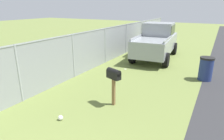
% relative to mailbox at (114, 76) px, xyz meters
% --- Properties ---
extents(mailbox, '(0.35, 0.52, 1.22)m').
position_rel_mailbox_xyz_m(mailbox, '(0.00, 0.00, 0.00)').
color(mailbox, brown).
rests_on(mailbox, ground).
extents(pickup_truck, '(4.93, 2.41, 2.09)m').
position_rel_mailbox_xyz_m(pickup_truck, '(6.66, 0.65, 0.13)').
color(pickup_truck, '#93999E').
rests_on(pickup_truck, ground).
extents(trash_bin, '(0.58, 0.58, 1.01)m').
position_rel_mailbox_xyz_m(trash_bin, '(3.89, -2.38, -0.46)').
color(trash_bin, navy).
rests_on(trash_bin, ground).
extents(fence_section, '(19.12, 0.07, 1.94)m').
position_rel_mailbox_xyz_m(fence_section, '(5.54, 2.81, 0.07)').
color(fence_section, '#9EA3A8').
rests_on(fence_section, ground).
extents(litter_bag_midfield_b, '(0.14, 0.14, 0.14)m').
position_rel_mailbox_xyz_m(litter_bag_midfield_b, '(-1.53, 0.87, -0.90)').
color(litter_bag_midfield_b, silver).
rests_on(litter_bag_midfield_b, ground).
extents(litter_wrapper_by_mailbox, '(0.15, 0.14, 0.01)m').
position_rel_mailbox_xyz_m(litter_wrapper_by_mailbox, '(3.61, 1.28, -0.97)').
color(litter_wrapper_by_mailbox, silver).
rests_on(litter_wrapper_by_mailbox, ground).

